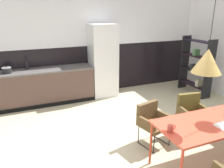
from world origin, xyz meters
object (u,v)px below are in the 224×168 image
(refrigerator_column, at_px, (103,61))
(cooking_pot, at_px, (7,70))
(open_shelf_unit, at_px, (196,65))
(pendant_lamp_over_table_near, at_px, (207,61))
(bottle_spice_small, at_px, (27,65))
(dining_table, at_px, (218,123))
(armchair_head_of_table, at_px, (152,119))
(mug_white_ceramic, at_px, (171,128))
(armchair_far_side, at_px, (192,110))

(refrigerator_column, bearing_deg, cooking_pot, -179.05)
(open_shelf_unit, relative_size, pendant_lamp_over_table_near, 1.39)
(bottle_spice_small, relative_size, pendant_lamp_over_table_near, 0.25)
(dining_table, bearing_deg, armchair_head_of_table, 124.67)
(bottle_spice_small, xyz_separation_m, pendant_lamp_over_table_near, (2.13, -3.62, 0.68))
(refrigerator_column, distance_m, armchair_head_of_table, 2.65)
(bottle_spice_small, bearing_deg, open_shelf_unit, -12.79)
(refrigerator_column, height_order, mug_white_ceramic, refrigerator_column)
(refrigerator_column, xyz_separation_m, open_shelf_unit, (2.48, -0.85, -0.16))
(dining_table, bearing_deg, cooking_pot, 130.96)
(armchair_far_side, distance_m, armchair_head_of_table, 0.85)
(dining_table, distance_m, pendant_lamp_over_table_near, 1.05)
(mug_white_ceramic, xyz_separation_m, pendant_lamp_over_table_near, (0.48, -0.00, 0.89))
(bottle_spice_small, relative_size, open_shelf_unit, 0.18)
(armchair_far_side, bearing_deg, cooking_pot, -31.99)
(armchair_head_of_table, bearing_deg, pendant_lamp_over_table_near, 89.63)
(refrigerator_column, xyz_separation_m, mug_white_ceramic, (-0.30, -3.47, -0.17))
(refrigerator_column, bearing_deg, armchair_far_side, -72.78)
(bottle_spice_small, bearing_deg, pendant_lamp_over_table_near, -59.50)
(armchair_far_side, height_order, cooking_pot, cooking_pot)
(refrigerator_column, relative_size, armchair_head_of_table, 2.61)
(refrigerator_column, distance_m, cooking_pot, 2.41)
(refrigerator_column, distance_m, armchair_far_side, 2.80)
(armchair_head_of_table, xyz_separation_m, pendant_lamp_over_table_near, (0.21, -0.87, 1.21))
(dining_table, height_order, pendant_lamp_over_table_near, pendant_lamp_over_table_near)
(open_shelf_unit, height_order, pendant_lamp_over_table_near, pendant_lamp_over_table_near)
(cooking_pot, relative_size, open_shelf_unit, 0.13)
(open_shelf_unit, bearing_deg, refrigerator_column, -109.00)
(mug_white_ceramic, bearing_deg, bottle_spice_small, 114.54)
(dining_table, xyz_separation_m, armchair_head_of_table, (-0.60, 0.87, -0.23))
(dining_table, distance_m, mug_white_ceramic, 0.87)
(armchair_head_of_table, relative_size, bottle_spice_small, 2.67)
(refrigerator_column, xyz_separation_m, dining_table, (0.57, -3.47, -0.27))
(cooking_pot, bearing_deg, armchair_head_of_table, -47.15)
(armchair_far_side, distance_m, pendant_lamp_over_table_near, 1.58)
(armchair_far_side, relative_size, open_shelf_unit, 0.50)
(dining_table, xyz_separation_m, mug_white_ceramic, (-0.87, -0.00, 0.09))
(armchair_head_of_table, distance_m, mug_white_ceramic, 0.97)
(armchair_head_of_table, height_order, pendant_lamp_over_table_near, pendant_lamp_over_table_near)
(mug_white_ceramic, bearing_deg, armchair_head_of_table, 72.78)
(refrigerator_column, height_order, cooking_pot, refrigerator_column)
(dining_table, relative_size, open_shelf_unit, 1.21)
(bottle_spice_small, height_order, pendant_lamp_over_table_near, pendant_lamp_over_table_near)
(bottle_spice_small, bearing_deg, armchair_head_of_table, -55.08)
(refrigerator_column, distance_m, open_shelf_unit, 2.63)
(refrigerator_column, xyz_separation_m, armchair_head_of_table, (-0.03, -2.60, -0.50))
(refrigerator_column, height_order, bottle_spice_small, refrigerator_column)
(dining_table, bearing_deg, armchair_far_side, 73.32)
(dining_table, height_order, armchair_far_side, armchair_far_side)
(cooking_pot, relative_size, pendant_lamp_over_table_near, 0.18)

